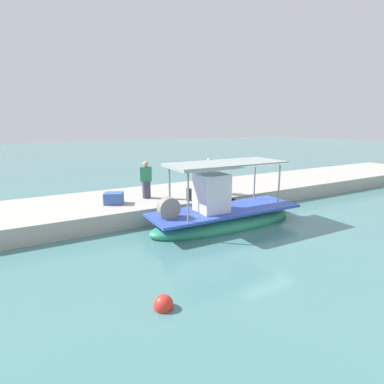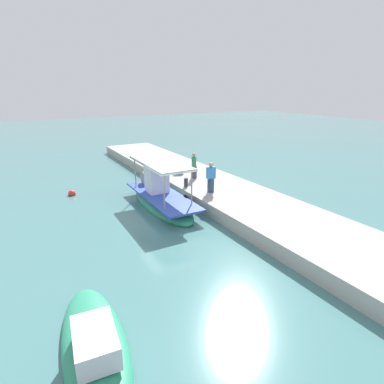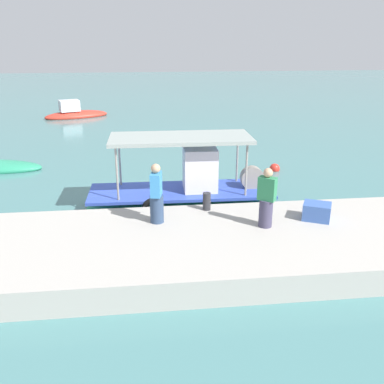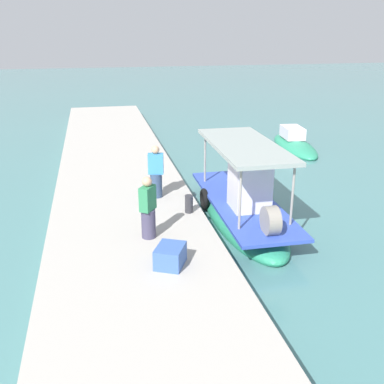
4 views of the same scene
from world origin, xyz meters
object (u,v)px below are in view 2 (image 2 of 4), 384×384
object	(u,v)px
fisherman_near_bollard	(211,179)
marker_buoy	(72,194)
mooring_bollard	(186,182)
main_fishing_boat	(161,198)
fisherman_by_crate	(194,167)
cargo_crate	(179,170)
moored_boat_mid	(95,347)

from	to	relation	value
fisherman_near_bollard	marker_buoy	size ratio (longest dim) A/B	3.78
mooring_bollard	main_fishing_boat	bearing A→B (deg)	105.18
fisherman_by_crate	marker_buoy	distance (m)	7.81
cargo_crate	moored_boat_mid	distance (m)	14.77
fisherman_by_crate	cargo_crate	distance (m)	1.70
fisherman_near_bollard	marker_buoy	xyz separation A→B (m)	(5.46, 6.65, -1.37)
main_fishing_boat	cargo_crate	bearing A→B (deg)	-39.98
fisherman_near_bollard	cargo_crate	bearing A→B (deg)	-4.16
fisherman_by_crate	cargo_crate	world-z (taller)	fisherman_by_crate
marker_buoy	moored_boat_mid	bearing A→B (deg)	172.77
fisherman_by_crate	cargo_crate	xyz separation A→B (m)	(1.59, 0.30, -0.52)
marker_buoy	fisherman_by_crate	bearing A→B (deg)	-109.01
mooring_bollard	moored_boat_mid	size ratio (longest dim) A/B	0.10
main_fishing_boat	moored_boat_mid	world-z (taller)	main_fishing_boat
cargo_crate	marker_buoy	bearing A→B (deg)	82.50
main_fishing_boat	cargo_crate	size ratio (longest dim) A/B	8.60
cargo_crate	fisherman_by_crate	bearing A→B (deg)	-169.39
fisherman_near_bollard	cargo_crate	size ratio (longest dim) A/B	2.26
mooring_bollard	cargo_crate	world-z (taller)	mooring_bollard
fisherman_near_bollard	fisherman_by_crate	size ratio (longest dim) A/B	1.02
cargo_crate	moored_boat_mid	xyz separation A→B (m)	(-11.98, 8.61, -0.76)
mooring_bollard	moored_boat_mid	xyz separation A→B (m)	(-8.96, 7.53, -0.79)
mooring_bollard	moored_boat_mid	distance (m)	11.73
fisherman_by_crate	cargo_crate	bearing A→B (deg)	10.61
cargo_crate	main_fishing_boat	bearing A→B (deg)	140.02
moored_boat_mid	cargo_crate	bearing A→B (deg)	-35.72
fisherman_near_bollard	fisherman_by_crate	bearing A→B (deg)	-12.02
cargo_crate	marker_buoy	xyz separation A→B (m)	(0.92, 6.98, -0.84)
mooring_bollard	marker_buoy	distance (m)	7.14
main_fishing_boat	moored_boat_mid	distance (m)	10.18
main_fishing_boat	fisherman_by_crate	xyz separation A→B (m)	(1.93, -3.25, 0.98)
mooring_bollard	moored_boat_mid	world-z (taller)	mooring_bollard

